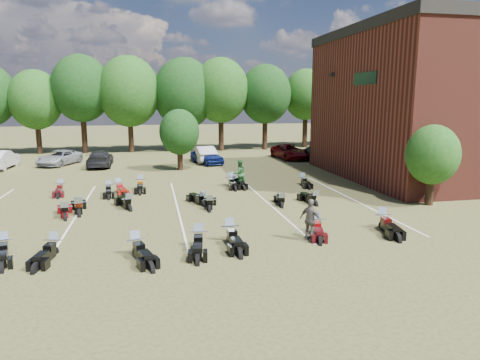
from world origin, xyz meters
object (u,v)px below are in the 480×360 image
object	(u,v)px
car_4	(207,156)
motorcycle_3	(199,247)
person_green	(239,174)
motorcycle_0	(5,256)
motorcycle_7	(65,220)
motorcycle_14	(61,193)
person_grey	(311,220)

from	to	relation	value
car_4	motorcycle_3	xyz separation A→B (m)	(-3.13, -21.85, -0.73)
person_green	motorcycle_3	size ratio (longest dim) A/B	0.79
motorcycle_0	motorcycle_3	world-z (taller)	motorcycle_3
car_4	motorcycle_0	distance (m)	23.65
motorcycle_0	motorcycle_7	bearing A→B (deg)	60.46
motorcycle_7	motorcycle_14	size ratio (longest dim) A/B	1.08
car_4	person_grey	size ratio (longest dim) A/B	2.47
car_4	motorcycle_0	bearing A→B (deg)	-133.29
motorcycle_7	motorcycle_14	distance (m)	6.53
person_green	motorcycle_14	bearing A→B (deg)	-16.90
person_grey	car_4	bearing A→B (deg)	-31.91
motorcycle_7	motorcycle_0	bearing A→B (deg)	63.73
person_green	motorcycle_3	world-z (taller)	person_green
person_grey	motorcycle_14	xyz separation A→B (m)	(-11.78, 11.67, -0.86)
person_green	motorcycle_14	size ratio (longest dim) A/B	0.85
car_4	motorcycle_14	size ratio (longest dim) A/B	2.00
car_4	motorcycle_0	world-z (taller)	car_4
motorcycle_0	motorcycle_3	size ratio (longest dim) A/B	0.95
car_4	person_grey	xyz separation A→B (m)	(1.42, -21.95, 0.14)
person_grey	motorcycle_0	distance (m)	11.71
person_grey	motorcycle_3	world-z (taller)	person_grey
person_grey	motorcycle_14	distance (m)	16.61
person_green	motorcycle_14	distance (m)	11.18
motorcycle_3	motorcycle_14	size ratio (longest dim) A/B	1.08
person_grey	motorcycle_7	bearing A→B (deg)	27.37
motorcycle_0	motorcycle_7	xyz separation A→B (m)	(1.28, 4.65, 0.00)
person_grey	motorcycle_14	bearing A→B (deg)	9.66
motorcycle_0	motorcycle_14	xyz separation A→B (m)	(-0.13, 11.02, 0.00)
person_green	person_grey	world-z (taller)	person_green
car_4	motorcycle_3	size ratio (longest dim) A/B	1.86
motorcycle_0	motorcycle_14	size ratio (longest dim) A/B	1.03
person_grey	motorcycle_14	world-z (taller)	person_grey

